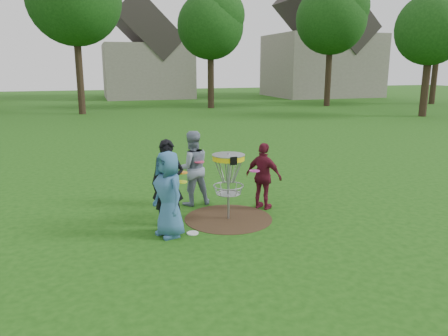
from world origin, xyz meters
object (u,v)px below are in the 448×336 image
object	(u,v)px
player_maroon	(264,176)
player_black	(168,183)
disc_golf_basket	(228,170)
player_blue	(169,194)
player_grey	(192,168)

from	to	relation	value
player_maroon	player_black	bearing A→B (deg)	62.81
player_maroon	disc_golf_basket	world-z (taller)	player_maroon
player_black	disc_golf_basket	xyz separation A→B (m)	(1.23, 0.02, 0.17)
player_blue	player_grey	distance (m)	1.90
player_blue	player_maroon	bearing A→B (deg)	92.14
disc_golf_basket	player_black	bearing A→B (deg)	-178.88
player_black	player_grey	bearing A→B (deg)	78.23
player_blue	player_maroon	xyz separation A→B (m)	(2.24, 0.94, -0.07)
player_grey	player_maroon	world-z (taller)	player_grey
player_grey	disc_golf_basket	xyz separation A→B (m)	(0.48, -1.16, 0.18)
player_black	disc_golf_basket	distance (m)	1.24
player_black	player_maroon	distance (m)	2.21
player_blue	player_maroon	world-z (taller)	player_blue
player_blue	player_black	size ratio (longest dim) A/B	0.93
player_black	player_grey	distance (m)	1.40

